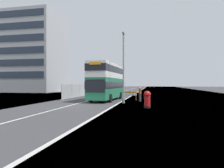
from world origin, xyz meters
name	(u,v)px	position (x,y,z in m)	size (l,w,h in m)	color
ground	(86,106)	(0.65, 0.13, -0.05)	(140.00, 280.00, 0.10)	#38383A
double_decker_bus	(107,81)	(1.22, 7.31, 2.59)	(3.11, 10.39, 4.87)	#1E6B47
lamppost_foreground	(123,70)	(4.00, 3.45, 3.82)	(0.29, 0.70, 8.10)	gray
red_pillar_postbox	(147,99)	(6.78, -0.49, 0.86)	(0.64, 0.64, 1.58)	black
roadworks_barrier	(130,95)	(4.23, 7.84, 0.75)	(1.92, 0.71, 1.16)	orange
construction_site_fence	(83,90)	(-4.72, 14.15, 1.04)	(0.44, 17.20, 2.17)	#A8AAAD
car_oncoming_near	(105,89)	(-2.70, 21.99, 1.08)	(2.03, 4.31, 2.33)	black
car_receding_mid	(116,88)	(-2.00, 31.82, 0.98)	(2.06, 4.16, 2.06)	black
bare_tree_far_verge_near	(94,83)	(-9.29, 36.20, 2.39)	(3.14, 2.94, 4.81)	#4C3D2D
bare_tree_far_verge_mid	(96,83)	(-12.19, 47.76, 2.41)	(2.14, 3.01, 4.81)	#4C3D2D
bare_tree_far_verge_far	(98,84)	(-13.60, 55.13, 2.29)	(3.25, 2.95, 4.42)	#4C3D2D
pedestrian_at_kerb	(140,94)	(5.71, 6.28, 0.90)	(0.34, 0.34, 1.79)	#2D3342
backdrop_office_block	(24,54)	(-28.20, 30.41, 10.62)	(21.22, 12.64, 21.23)	#9EA0A3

